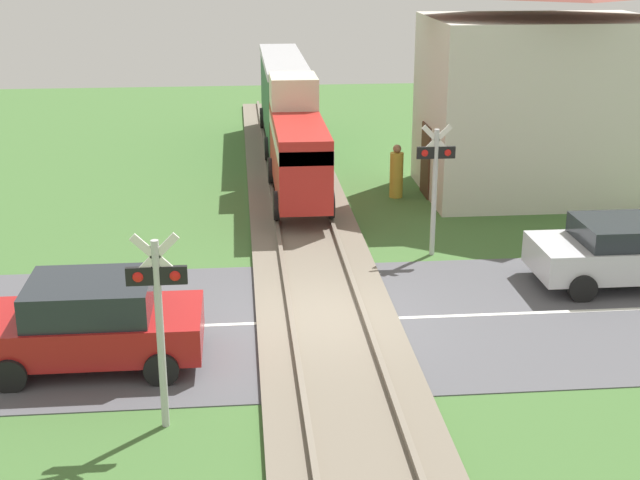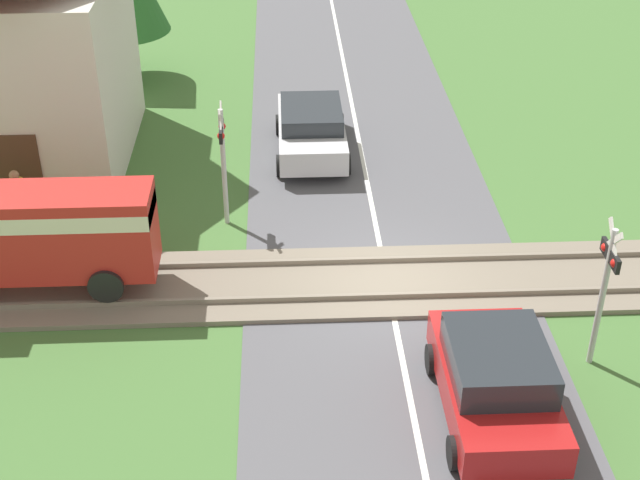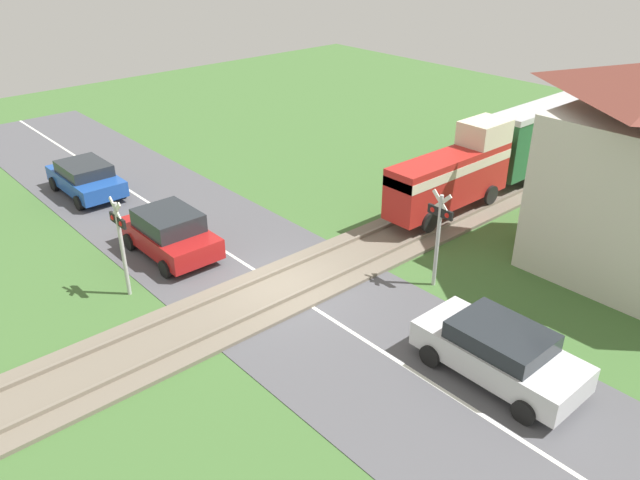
{
  "view_description": "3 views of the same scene",
  "coord_description": "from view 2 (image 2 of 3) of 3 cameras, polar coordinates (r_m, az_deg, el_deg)",
  "views": [
    {
      "loc": [
        -1.64,
        -16.1,
        7.21
      ],
      "look_at": [
        0.0,
        1.51,
        1.2
      ],
      "focal_mm": 50.0,
      "sensor_mm": 36.0,
      "label": 1
    },
    {
      "loc": [
        -16.44,
        2.29,
        11.33
      ],
      "look_at": [
        0.0,
        1.51,
        1.2
      ],
      "focal_mm": 50.0,
      "sensor_mm": 36.0,
      "label": 2
    },
    {
      "loc": [
        13.1,
        -10.05,
        10.26
      ],
      "look_at": [
        0.0,
        1.51,
        1.2
      ],
      "focal_mm": 35.0,
      "sensor_mm": 36.0,
      "label": 3
    }
  ],
  "objects": [
    {
      "name": "pedestrian_by_station",
      "position": [
        22.99,
        -18.68,
        2.32
      ],
      "size": [
        0.39,
        0.39,
        1.57
      ],
      "color": "gold",
      "rests_on": "ground_plane"
    },
    {
      "name": "car_near_crossing",
      "position": [
        16.47,
        11.17,
        -8.75
      ],
      "size": [
        3.85,
        2.04,
        1.59
      ],
      "color": "#A81919",
      "rests_on": "ground_plane"
    },
    {
      "name": "crossing_signal_east_approach",
      "position": [
        21.51,
        -6.25,
        5.79
      ],
      "size": [
        0.9,
        0.18,
        3.16
      ],
      "color": "#B7B7B7",
      "rests_on": "ground_plane"
    },
    {
      "name": "road_surface",
      "position": [
        20.09,
        4.32,
        -2.78
      ],
      "size": [
        48.0,
        6.4,
        0.02
      ],
      "color": "#515156",
      "rests_on": "ground_plane"
    },
    {
      "name": "station_building",
      "position": [
        25.64,
        -17.85,
        12.02
      ],
      "size": [
        6.95,
        4.86,
        6.92
      ],
      "color": "beige",
      "rests_on": "ground_plane"
    },
    {
      "name": "track_bed",
      "position": [
        20.05,
        4.33,
        -2.65
      ],
      "size": [
        2.8,
        48.0,
        0.24
      ],
      "color": "#756B5B",
      "rests_on": "ground_plane"
    },
    {
      "name": "car_far_side",
      "position": [
        25.5,
        -0.56,
        7.15
      ],
      "size": [
        4.18,
        2.03,
        1.44
      ],
      "color": "silver",
      "rests_on": "ground_plane"
    },
    {
      "name": "ground_plane",
      "position": [
        20.09,
        4.32,
        -2.81
      ],
      "size": [
        60.0,
        60.0,
        0.0
      ],
      "primitive_type": "plane",
      "color": "#426B33"
    },
    {
      "name": "crossing_signal_west_approach",
      "position": [
        17.48,
        17.84,
        -2.25
      ],
      "size": [
        0.9,
        0.18,
        3.16
      ],
      "color": "#B7B7B7",
      "rests_on": "ground_plane"
    }
  ]
}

